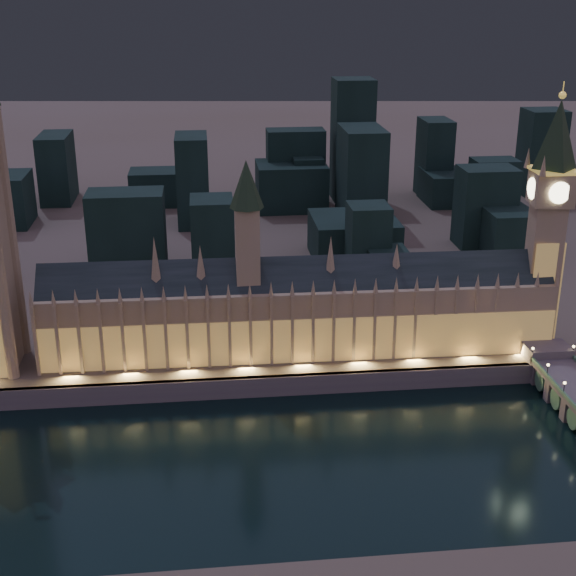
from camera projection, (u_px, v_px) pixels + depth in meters
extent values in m
plane|color=black|center=(291.00, 454.00, 266.20)|extent=(2000.00, 2000.00, 0.00)
cube|color=#4C4435|center=(229.00, 146.00, 747.75)|extent=(2000.00, 960.00, 8.00)
cube|color=#4F4853|center=(279.00, 386.00, 302.86)|extent=(2000.00, 2.50, 8.00)
cube|color=#8F815D|center=(299.00, 319.00, 316.97)|extent=(200.27, 22.89, 28.00)
cube|color=tan|center=(302.00, 341.00, 309.23)|extent=(200.00, 0.50, 18.00)
cube|color=black|center=(300.00, 279.00, 310.90)|extent=(200.21, 19.16, 16.26)
cube|color=#8F815D|center=(248.00, 249.00, 304.26)|extent=(9.00, 9.00, 32.00)
cone|color=#1B301D|center=(246.00, 184.00, 295.34)|extent=(13.00, 13.00, 18.00)
cube|color=#8F815D|center=(35.00, 341.00, 297.11)|extent=(1.20, 1.20, 28.00)
cone|color=#8F815D|center=(31.00, 298.00, 291.60)|extent=(2.00, 2.00, 6.00)
cube|color=#8F815D|center=(58.00, 340.00, 297.91)|extent=(1.20, 1.20, 28.00)
cone|color=#8F815D|center=(53.00, 297.00, 292.40)|extent=(2.00, 2.00, 6.00)
cube|color=#8F815D|center=(79.00, 340.00, 298.71)|extent=(1.20, 1.20, 28.00)
cone|color=#8F815D|center=(75.00, 297.00, 293.21)|extent=(2.00, 2.00, 6.00)
cube|color=#8F815D|center=(101.00, 339.00, 299.52)|extent=(1.20, 1.20, 28.00)
cone|color=#8F815D|center=(98.00, 296.00, 294.01)|extent=(2.00, 2.00, 6.00)
cube|color=#8F815D|center=(123.00, 338.00, 300.32)|extent=(1.20, 1.20, 28.00)
cone|color=#8F815D|center=(120.00, 295.00, 294.81)|extent=(2.00, 2.00, 6.00)
cube|color=#8F815D|center=(145.00, 337.00, 301.12)|extent=(1.20, 1.20, 28.00)
cone|color=#8F815D|center=(142.00, 294.00, 295.61)|extent=(2.00, 2.00, 6.00)
cube|color=#8F815D|center=(166.00, 336.00, 301.92)|extent=(1.20, 1.20, 28.00)
cone|color=#8F815D|center=(164.00, 293.00, 296.41)|extent=(2.00, 2.00, 6.00)
cube|color=#8F815D|center=(187.00, 335.00, 302.72)|extent=(1.20, 1.20, 28.00)
cone|color=#8F815D|center=(185.00, 292.00, 297.21)|extent=(2.00, 2.00, 6.00)
cube|color=#8F815D|center=(209.00, 334.00, 303.52)|extent=(1.20, 1.20, 28.00)
cone|color=#8F815D|center=(207.00, 292.00, 298.01)|extent=(2.00, 2.00, 6.00)
cube|color=#8F815D|center=(230.00, 333.00, 304.32)|extent=(1.20, 1.20, 28.00)
cone|color=#8F815D|center=(228.00, 291.00, 298.81)|extent=(2.00, 2.00, 6.00)
cube|color=#8F815D|center=(251.00, 332.00, 305.12)|extent=(1.20, 1.20, 28.00)
cone|color=#8F815D|center=(250.00, 290.00, 299.61)|extent=(2.00, 2.00, 6.00)
cube|color=#8F815D|center=(272.00, 331.00, 305.92)|extent=(1.20, 1.20, 28.00)
cone|color=#8F815D|center=(271.00, 289.00, 300.41)|extent=(2.00, 2.00, 6.00)
cube|color=#8F815D|center=(292.00, 330.00, 306.72)|extent=(1.20, 1.20, 28.00)
cone|color=#8F815D|center=(292.00, 288.00, 301.22)|extent=(2.00, 2.00, 6.00)
cube|color=#8F815D|center=(313.00, 329.00, 307.53)|extent=(1.20, 1.20, 28.00)
cone|color=#8F815D|center=(313.00, 287.00, 302.02)|extent=(2.00, 2.00, 6.00)
cube|color=#8F815D|center=(334.00, 328.00, 308.33)|extent=(1.20, 1.20, 28.00)
cone|color=#8F815D|center=(334.00, 287.00, 302.82)|extent=(2.00, 2.00, 6.00)
cube|color=#8F815D|center=(354.00, 327.00, 309.13)|extent=(1.20, 1.20, 28.00)
cone|color=#8F815D|center=(355.00, 286.00, 303.62)|extent=(2.00, 2.00, 6.00)
cube|color=#8F815D|center=(374.00, 327.00, 309.93)|extent=(1.20, 1.20, 28.00)
cone|color=#8F815D|center=(376.00, 285.00, 304.42)|extent=(2.00, 2.00, 6.00)
cube|color=#8F815D|center=(395.00, 326.00, 310.73)|extent=(1.20, 1.20, 28.00)
cone|color=#8F815D|center=(396.00, 284.00, 305.22)|extent=(2.00, 2.00, 6.00)
cube|color=#8F815D|center=(415.00, 325.00, 311.53)|extent=(1.20, 1.20, 28.00)
cone|color=#8F815D|center=(417.00, 283.00, 306.02)|extent=(2.00, 2.00, 6.00)
cube|color=#8F815D|center=(435.00, 324.00, 312.33)|extent=(1.20, 1.20, 28.00)
cone|color=#8F815D|center=(437.00, 283.00, 306.82)|extent=(2.00, 2.00, 6.00)
cube|color=#8F815D|center=(455.00, 323.00, 313.13)|extent=(1.20, 1.20, 28.00)
cone|color=#8F815D|center=(458.00, 282.00, 307.62)|extent=(2.00, 2.00, 6.00)
cube|color=#8F815D|center=(475.00, 322.00, 313.93)|extent=(1.20, 1.20, 28.00)
cone|color=#8F815D|center=(478.00, 281.00, 308.42)|extent=(2.00, 2.00, 6.00)
cube|color=#8F815D|center=(494.00, 321.00, 314.73)|extent=(1.20, 1.20, 28.00)
cone|color=#8F815D|center=(498.00, 280.00, 309.23)|extent=(2.00, 2.00, 6.00)
cube|color=#8F815D|center=(514.00, 320.00, 315.53)|extent=(1.20, 1.20, 28.00)
cone|color=#8F815D|center=(518.00, 280.00, 310.03)|extent=(2.00, 2.00, 6.00)
cube|color=#8F815D|center=(534.00, 320.00, 316.34)|extent=(1.20, 1.20, 28.00)
cone|color=#8F815D|center=(538.00, 279.00, 310.83)|extent=(2.00, 2.00, 6.00)
cube|color=#8F815D|center=(553.00, 319.00, 317.14)|extent=(1.20, 1.20, 28.00)
cone|color=#8F815D|center=(558.00, 278.00, 311.63)|extent=(2.00, 2.00, 6.00)
cone|color=#8F815D|center=(155.00, 259.00, 301.83)|extent=(4.40, 4.40, 18.00)
cone|color=#8F815D|center=(201.00, 263.00, 304.24)|extent=(4.40, 4.40, 14.00)
cone|color=#8F815D|center=(331.00, 256.00, 308.89)|extent=(4.40, 4.40, 16.00)
cone|color=#8F815D|center=(396.00, 258.00, 312.21)|extent=(4.40, 4.40, 12.00)
cylinder|color=#8F815D|center=(11.00, 236.00, 303.87)|extent=(4.40, 4.40, 97.38)
cube|color=#8F815D|center=(541.00, 274.00, 321.40)|extent=(13.46, 13.46, 57.98)
cube|color=tan|center=(545.00, 296.00, 318.14)|extent=(12.00, 0.50, 44.00)
cube|color=#8F815D|center=(551.00, 188.00, 308.76)|extent=(15.00, 15.00, 12.89)
cube|color=#F2C64C|center=(554.00, 170.00, 306.24)|extent=(15.75, 15.75, 1.20)
cone|color=#1B301D|center=(558.00, 134.00, 301.39)|extent=(18.00, 18.00, 26.00)
sphere|color=#F2C64C|center=(563.00, 95.00, 296.22)|extent=(2.80, 2.80, 2.80)
cylinder|color=#F2C64C|center=(563.00, 88.00, 295.32)|extent=(0.40, 0.40, 5.00)
cylinder|color=#FFF2BF|center=(560.00, 193.00, 301.56)|extent=(8.40, 0.50, 8.40)
cylinder|color=#FFF2BF|center=(543.00, 183.00, 315.96)|extent=(8.40, 0.50, 8.40)
cylinder|color=#FFF2BF|center=(532.00, 189.00, 307.98)|extent=(0.50, 8.40, 8.40)
cylinder|color=#FFF2BF|center=(571.00, 188.00, 309.53)|extent=(0.50, 8.40, 8.40)
cone|color=#8F815D|center=(544.00, 166.00, 297.31)|extent=(2.60, 2.60, 8.00)
cone|color=#8F815D|center=(528.00, 158.00, 311.25)|extent=(2.60, 2.60, 8.00)
cone|color=#8F815D|center=(565.00, 157.00, 312.75)|extent=(2.60, 2.60, 8.00)
cube|color=#4F4853|center=(546.00, 356.00, 315.53)|extent=(17.17, 12.00, 9.50)
cylinder|color=black|center=(564.00, 389.00, 282.12)|extent=(0.30, 0.30, 4.40)
sphere|color=#FFD88C|center=(565.00, 383.00, 281.30)|extent=(1.00, 1.00, 1.00)
cube|color=#4F4853|center=(566.00, 389.00, 299.19)|extent=(15.46, 4.00, 9.50)
cylinder|color=black|center=(547.00, 370.00, 295.39)|extent=(0.30, 0.30, 4.40)
sphere|color=#FFD88C|center=(548.00, 365.00, 294.57)|extent=(1.00, 1.00, 1.00)
cube|color=#4F4853|center=(550.00, 372.00, 312.45)|extent=(15.46, 4.00, 9.50)
cylinder|color=black|center=(532.00, 354.00, 308.65)|extent=(0.30, 0.30, 4.40)
sphere|color=#FFD88C|center=(533.00, 348.00, 307.83)|extent=(1.00, 1.00, 1.00)
cylinder|color=black|center=(573.00, 352.00, 310.29)|extent=(0.30, 0.30, 4.40)
sphere|color=#FFD88C|center=(574.00, 346.00, 309.47)|extent=(1.00, 1.00, 1.00)
cylinder|color=#2F5B44|center=(574.00, 398.00, 292.43)|extent=(15.11, 8.00, 8.00)
cylinder|color=#2F5B44|center=(558.00, 380.00, 305.69)|extent=(15.11, 8.00, 8.00)
cube|color=black|center=(387.00, 268.00, 387.43)|extent=(19.03, 19.80, 18.79)
cube|color=black|center=(368.00, 242.00, 393.87)|extent=(19.65, 20.18, 37.98)
cube|color=black|center=(306.00, 180.00, 528.52)|extent=(19.44, 30.73, 33.03)
cube|color=black|center=(295.00, 166.00, 530.89)|extent=(37.76, 19.44, 48.92)
cube|color=black|center=(193.00, 180.00, 482.26)|extent=(18.99, 34.57, 54.26)
cube|color=black|center=(213.00, 237.00, 399.94)|extent=(21.11, 25.14, 39.46)
cube|color=black|center=(127.00, 231.00, 406.20)|extent=(38.19, 23.57, 41.04)
cube|color=black|center=(457.00, 187.00, 536.81)|extent=(43.78, 39.06, 20.84)
cube|color=black|center=(57.00, 168.00, 536.54)|extent=(19.72, 40.72, 44.76)
cube|color=black|center=(291.00, 186.00, 521.07)|extent=(44.53, 36.65, 29.56)
cube|color=black|center=(161.00, 187.00, 532.44)|extent=(40.45, 27.15, 22.63)
cube|color=black|center=(361.00, 175.00, 488.22)|extent=(24.63, 41.01, 57.50)
cube|color=black|center=(14.00, 199.00, 485.81)|extent=(18.33, 34.81, 30.92)
cube|color=black|center=(354.00, 238.00, 426.80)|extent=(44.15, 42.43, 22.49)
cube|color=black|center=(485.00, 207.00, 444.27)|extent=(30.39, 22.61, 44.22)
cube|color=black|center=(493.00, 185.00, 514.33)|extent=(28.33, 19.81, 33.68)
cube|color=black|center=(507.00, 233.00, 430.78)|extent=(24.83, 31.49, 25.45)
cube|color=black|center=(434.00, 158.00, 547.30)|extent=(19.19, 29.53, 52.59)
cube|color=black|center=(352.00, 140.00, 535.15)|extent=(26.00, 26.00, 80.19)
cube|color=black|center=(541.00, 152.00, 552.34)|extent=(26.00, 26.00, 58.22)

